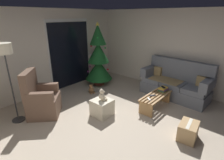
# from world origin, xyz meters

# --- Properties ---
(ground_plane) EXTENTS (7.00, 7.00, 0.00)m
(ground_plane) POSITION_xyz_m (0.00, 0.00, 0.00)
(ground_plane) COLOR #B2A38E
(wall_back) EXTENTS (5.72, 0.12, 2.50)m
(wall_back) POSITION_xyz_m (0.00, 3.06, 1.25)
(wall_back) COLOR beige
(wall_back) RESTS_ON ground
(wall_right) EXTENTS (0.12, 6.00, 2.50)m
(wall_right) POSITION_xyz_m (2.86, 0.00, 1.25)
(wall_right) COLOR beige
(wall_right) RESTS_ON ground
(patio_door_frame) EXTENTS (1.60, 0.02, 2.20)m
(patio_door_frame) POSITION_xyz_m (0.90, 2.99, 1.10)
(patio_door_frame) COLOR silver
(patio_door_frame) RESTS_ON ground
(patio_door_glass) EXTENTS (1.50, 0.02, 2.10)m
(patio_door_glass) POSITION_xyz_m (0.90, 2.97, 1.05)
(patio_door_glass) COLOR black
(patio_door_glass) RESTS_ON ground
(couch) EXTENTS (0.88, 1.98, 1.08)m
(couch) POSITION_xyz_m (2.32, -0.13, 0.40)
(couch) COLOR slate
(couch) RESTS_ON ground
(coffee_table) EXTENTS (1.10, 0.40, 0.36)m
(coffee_table) POSITION_xyz_m (1.29, -0.03, 0.24)
(coffee_table) COLOR #9E7547
(coffee_table) RESTS_ON ground
(remote_white) EXTENTS (0.13, 0.15, 0.02)m
(remote_white) POSITION_xyz_m (0.95, -0.02, 0.37)
(remote_white) COLOR silver
(remote_white) RESTS_ON coffee_table
(remote_graphite) EXTENTS (0.15, 0.13, 0.02)m
(remote_graphite) POSITION_xyz_m (1.19, 0.01, 0.37)
(remote_graphite) COLOR #333338
(remote_graphite) RESTS_ON coffee_table
(book_stack) EXTENTS (0.27, 0.22, 0.10)m
(book_stack) POSITION_xyz_m (1.66, -0.05, 0.41)
(book_stack) COLOR #337042
(book_stack) RESTS_ON coffee_table
(cell_phone) EXTENTS (0.14, 0.16, 0.01)m
(cell_phone) POSITION_xyz_m (1.66, -0.05, 0.47)
(cell_phone) COLOR black
(cell_phone) RESTS_ON book_stack
(christmas_tree) EXTENTS (0.92, 0.92, 2.11)m
(christmas_tree) POSITION_xyz_m (1.50, 2.26, 0.93)
(christmas_tree) COLOR #4C1E19
(christmas_tree) RESTS_ON ground
(armchair) EXTENTS (0.97, 0.97, 1.13)m
(armchair) POSITION_xyz_m (-0.83, 1.88, 0.40)
(armchair) COLOR brown
(armchair) RESTS_ON ground
(floor_lamp) EXTENTS (0.32, 0.32, 1.78)m
(floor_lamp) POSITION_xyz_m (-1.34, 2.08, 1.51)
(floor_lamp) COLOR #2D2D30
(floor_lamp) RESTS_ON ground
(ottoman) EXTENTS (0.44, 0.44, 0.40)m
(ottoman) POSITION_xyz_m (0.12, 0.77, 0.20)
(ottoman) COLOR beige
(ottoman) RESTS_ON ground
(teddy_bear_cream) EXTENTS (0.22, 0.21, 0.29)m
(teddy_bear_cream) POSITION_xyz_m (0.12, 0.77, 0.52)
(teddy_bear_cream) COLOR beige
(teddy_bear_cream) RESTS_ON ottoman
(teddy_bear_chestnut_by_tree) EXTENTS (0.20, 0.21, 0.29)m
(teddy_bear_chestnut_by_tree) POSITION_xyz_m (0.82, 1.92, 0.12)
(teddy_bear_chestnut_by_tree) COLOR brown
(teddy_bear_chestnut_by_tree) RESTS_ON ground
(cardboard_box_taped_mid_floor) EXTENTS (0.49, 0.37, 0.34)m
(cardboard_box_taped_mid_floor) POSITION_xyz_m (0.60, -1.11, 0.17)
(cardboard_box_taped_mid_floor) COLOR tan
(cardboard_box_taped_mid_floor) RESTS_ON ground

